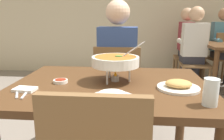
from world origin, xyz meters
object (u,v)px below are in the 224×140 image
sauce_dish (61,81)px  chair_bg_right (223,55)px  curry_bowl (115,61)px  drink_glass (211,94)px  rice_plate (112,97)px  chair_bg_middle (192,54)px  diner_main (118,61)px  chair_diner_main (117,86)px  patron_bg_middle (188,41)px  chair_bg_left (194,59)px  patron_bg_left (193,44)px  patron_bg_right (223,41)px  dining_table_main (110,100)px  appetizer_plate (178,86)px

sauce_dish → chair_bg_right: chair_bg_right is taller
curry_bowl → drink_glass: size_ratio=2.56×
rice_plate → chair_bg_middle: (1.18, 3.04, -0.27)m
rice_plate → curry_bowl: bearing=91.3°
diner_main → rice_plate: size_ratio=5.46×
chair_diner_main → patron_bg_middle: size_ratio=0.69×
drink_glass → chair_bg_right: chair_bg_right is taller
chair_diner_main → chair_bg_left: bearing=53.7°
rice_plate → patron_bg_middle: patron_bg_middle is taller
chair_bg_left → patron_bg_left: patron_bg_left is taller
chair_bg_left → patron_bg_left: size_ratio=0.69×
drink_glass → patron_bg_right: bearing=68.2°
curry_bowl → chair_bg_middle: curry_bowl is taller
patron_bg_left → sauce_dish: bearing=-122.0°
chair_diner_main → drink_glass: (0.50, -1.04, 0.31)m
curry_bowl → dining_table_main: bearing=-119.2°
sauce_dish → patron_bg_left: 2.62m
diner_main → rice_plate: diner_main is taller
curry_bowl → patron_bg_right: size_ratio=0.25×
chair_bg_middle → patron_bg_left: 0.60m
chair_diner_main → chair_bg_right: 2.58m
diner_main → chair_bg_left: (1.12, 1.50, -0.24)m
dining_table_main → drink_glass: drink_glass is taller
diner_main → patron_bg_middle: bearing=60.5°
rice_plate → chair_bg_middle: bearing=68.8°
sauce_dish → chair_bg_middle: bearing=61.0°
dining_table_main → rice_plate: (0.04, -0.29, 0.13)m
chair_diner_main → patron_bg_left: size_ratio=0.69×
chair_bg_middle → chair_bg_right: size_ratio=1.00×
sauce_dish → chair_bg_left: 2.71m
appetizer_plate → chair_bg_right: bearing=64.2°
diner_main → rice_plate: 1.06m
curry_bowl → patron_bg_middle: patron_bg_middle is taller
dining_table_main → patron_bg_right: size_ratio=0.92×
diner_main → patron_bg_right: bearing=48.7°
chair_diner_main → appetizer_plate: 0.95m
dining_table_main → patron_bg_right: (1.71, 2.72, 0.10)m
sauce_dish → drink_glass: (0.81, -0.29, 0.05)m
dining_table_main → sauce_dish: 0.33m
chair_diner_main → chair_bg_left: 1.90m
diner_main → curry_bowl: size_ratio=3.94×
dining_table_main → diner_main: 0.78m
rice_plate → patron_bg_middle: size_ratio=0.18×
patron_bg_left → dining_table_main: bearing=-116.0°
sauce_dish → curry_bowl: bearing=11.4°
appetizer_plate → patron_bg_right: 3.09m
diner_main → patron_bg_right: (1.71, 1.95, 0.00)m
chair_bg_left → chair_bg_right: size_ratio=1.00×
appetizer_plate → drink_glass: drink_glass is taller
chair_bg_left → drink_glass: bearing=-103.6°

